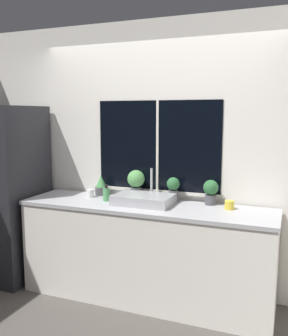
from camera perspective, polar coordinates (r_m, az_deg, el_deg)
name	(u,v)px	position (r m, az deg, el deg)	size (l,w,h in m)	color
ground_plane	(133,313)	(3.63, -1.69, -21.22)	(14.00, 14.00, 0.00)	#4C4742
wall_back	(159,157)	(3.81, 2.26, 1.72)	(8.00, 0.09, 2.70)	silver
wall_left	(32,144)	(5.62, -16.72, 3.49)	(0.06, 7.00, 2.70)	silver
counter	(145,252)	(3.68, 0.19, -12.69)	(2.42, 0.63, 0.93)	white
refrigerator	(7,193)	(4.34, -20.20, -3.58)	(0.69, 0.73, 1.86)	#232328
sink	(144,199)	(3.56, -0.05, -4.78)	(0.55, 0.42, 0.31)	#ADADB2
potted_plant_far_left	(101,186)	(3.97, -6.55, -2.69)	(0.13, 0.13, 0.21)	#4C4C51
potted_plant_center_left	(136,182)	(3.79, -1.22, -2.10)	(0.18, 0.18, 0.29)	#4C4C51
potted_plant_center_right	(173,188)	(3.66, 4.48, -3.03)	(0.13, 0.13, 0.24)	#4C4C51
potted_plant_far_right	(211,191)	(3.57, 10.13, -3.43)	(0.14, 0.14, 0.24)	#4C4C51
soap_bottle	(106,194)	(3.70, -5.74, -3.98)	(0.07, 0.07, 0.16)	#519E5B
mug_yellow	(229,205)	(3.45, 12.89, -5.52)	(0.09, 0.09, 0.08)	gold
mug_white	(90,193)	(3.88, -8.17, -3.85)	(0.07, 0.07, 0.08)	white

